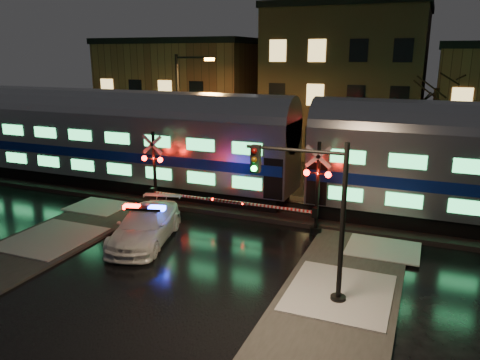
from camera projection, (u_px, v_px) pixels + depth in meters
name	position (u px, v px, depth m)	size (l,w,h in m)	color
ground	(210.00, 238.00, 21.41)	(120.00, 120.00, 0.00)	black
ballast	(249.00, 205.00, 25.84)	(90.00, 4.20, 0.24)	black
sidewalk_right	(320.00, 341.00, 13.65)	(4.00, 20.00, 0.12)	#2D2D2D
building_left	(187.00, 94.00, 44.65)	(14.00, 10.00, 9.00)	brown
building_mid	(347.00, 84.00, 39.26)	(12.00, 11.00, 11.50)	brown
train	(303.00, 151.00, 23.90)	(51.00, 3.12, 5.92)	black
police_car	(145.00, 226.00, 20.82)	(3.38, 5.70, 1.72)	white
crossing_signal_right	(309.00, 197.00, 21.53)	(6.20, 0.67, 4.39)	black
crossing_signal_left	(160.00, 180.00, 24.47)	(6.07, 0.67, 4.30)	black
traffic_light	(316.00, 219.00, 15.35)	(3.58, 0.67, 5.54)	black
streetlight	(182.00, 109.00, 30.54)	(2.73, 0.29, 8.15)	black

